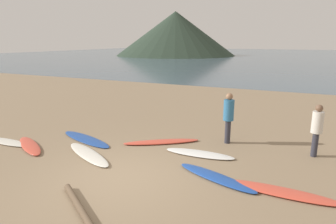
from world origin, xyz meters
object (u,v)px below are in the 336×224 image
(person_0, at_px, (317,126))
(driftwood_log, at_px, (78,205))
(surfboard_1, at_px, (30,146))
(surfboard_0, at_px, (7,142))
(surfboard_4, at_px, (161,142))
(surfboard_6, at_px, (216,177))
(surfboard_2, at_px, (86,139))
(surfboard_5, at_px, (199,154))
(surfboard_7, at_px, (281,192))
(person_1, at_px, (229,114))
(surfboard_3, at_px, (88,154))

(person_0, height_order, driftwood_log, person_0)
(surfboard_1, height_order, person_0, person_0)
(surfboard_0, height_order, surfboard_4, surfboard_4)
(surfboard_1, height_order, driftwood_log, driftwood_log)
(person_0, bearing_deg, surfboard_6, 82.96)
(surfboard_2, bearing_deg, surfboard_5, 22.58)
(surfboard_2, distance_m, person_0, 7.48)
(surfboard_0, distance_m, person_0, 9.96)
(surfboard_4, height_order, person_0, person_0)
(surfboard_7, xyz_separation_m, person_1, (-1.94, 2.88, 0.97))
(surfboard_7, height_order, driftwood_log, driftwood_log)
(surfboard_1, height_order, surfboard_7, surfboard_1)
(surfboard_3, bearing_deg, surfboard_7, 26.74)
(surfboard_3, relative_size, surfboard_5, 1.14)
(surfboard_4, height_order, surfboard_5, surfboard_4)
(person_0, bearing_deg, driftwood_log, 82.19)
(surfboard_3, xyz_separation_m, surfboard_4, (1.54, 1.92, 0.00))
(surfboard_0, bearing_deg, surfboard_1, 2.17)
(surfboard_4, bearing_deg, person_0, -23.37)
(surfboard_1, height_order, surfboard_6, surfboard_1)
(surfboard_0, bearing_deg, surfboard_5, 14.96)
(person_0, xyz_separation_m, person_1, (-2.65, 0.10, 0.07))
(surfboard_0, xyz_separation_m, surfboard_5, (6.29, 1.70, 0.00))
(surfboard_3, bearing_deg, surfboard_4, 78.02)
(surfboard_7, bearing_deg, surfboard_2, 172.13)
(surfboard_1, relative_size, surfboard_5, 0.99)
(surfboard_1, height_order, person_1, person_1)
(surfboard_1, relative_size, person_1, 1.23)
(surfboard_3, relative_size, surfboard_6, 1.06)
(surfboard_3, relative_size, person_1, 1.42)
(surfboard_5, bearing_deg, driftwood_log, -111.80)
(surfboard_3, height_order, surfboard_7, surfboard_7)
(surfboard_7, relative_size, driftwood_log, 1.37)
(surfboard_1, bearing_deg, person_0, 49.03)
(person_1, xyz_separation_m, driftwood_log, (-1.87, -5.27, -0.95))
(surfboard_4, relative_size, person_1, 1.50)
(surfboard_1, xyz_separation_m, surfboard_3, (2.22, 0.22, -0.01))
(surfboard_3, distance_m, person_1, 4.69)
(surfboard_4, distance_m, surfboard_6, 3.02)
(surfboard_0, relative_size, surfboard_2, 0.78)
(surfboard_4, height_order, surfboard_7, same)
(surfboard_2, height_order, person_0, person_0)
(surfboard_1, distance_m, person_0, 9.00)
(surfboard_1, bearing_deg, surfboard_7, 31.09)
(surfboard_3, xyz_separation_m, person_1, (3.57, 2.87, 0.97))
(surfboard_0, height_order, surfboard_6, surfboard_6)
(person_0, distance_m, person_1, 2.65)
(surfboard_2, bearing_deg, surfboard_0, -130.41)
(surfboard_6, bearing_deg, person_0, 70.28)
(person_1, bearing_deg, surfboard_5, 1.57)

